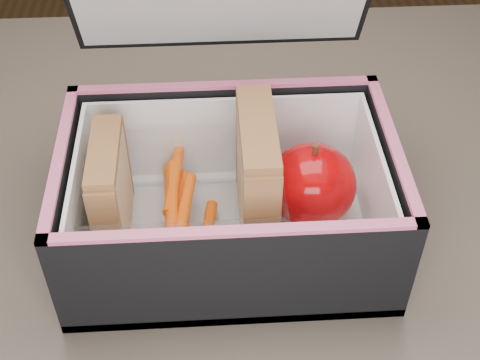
{
  "coord_description": "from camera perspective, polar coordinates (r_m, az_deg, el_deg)",
  "views": [
    {
      "loc": [
        -0.04,
        -0.42,
        1.21
      ],
      "look_at": [
        -0.02,
        -0.0,
        0.81
      ],
      "focal_mm": 50.0,
      "sensor_mm": 36.0,
      "label": 1
    }
  ],
  "objects": [
    {
      "name": "kitchen_table",
      "position": [
        0.69,
        1.64,
        -9.22
      ],
      "size": [
        1.2,
        0.8,
        0.75
      ],
      "color": "brown",
      "rests_on": "ground"
    },
    {
      "name": "lunch_bag",
      "position": [
        0.57,
        -0.96,
        -0.7
      ],
      "size": [
        0.28,
        0.26,
        0.27
      ],
      "color": "black",
      "rests_on": "kitchen_table"
    },
    {
      "name": "plastic_tub",
      "position": [
        0.58,
        -4.7,
        -1.81
      ],
      "size": [
        0.17,
        0.12,
        0.07
      ],
      "primitive_type": null,
      "color": "white",
      "rests_on": "lunch_bag"
    },
    {
      "name": "sandwich_left",
      "position": [
        0.58,
        -10.96,
        -0.88
      ],
      "size": [
        0.02,
        0.09,
        0.1
      ],
      "color": "tan",
      "rests_on": "plastic_tub"
    },
    {
      "name": "sandwich_right",
      "position": [
        0.57,
        1.44,
        0.27
      ],
      "size": [
        0.03,
        0.1,
        0.12
      ],
      "color": "tan",
      "rests_on": "plastic_tub"
    },
    {
      "name": "carrot_sticks",
      "position": [
        0.59,
        -5.25,
        -2.92
      ],
      "size": [
        0.05,
        0.14,
        0.03
      ],
      "color": "#E94910",
      "rests_on": "plastic_tub"
    },
    {
      "name": "paper_napkin",
      "position": [
        0.62,
        6.03,
        -2.68
      ],
      "size": [
        0.09,
        0.09,
        0.01
      ],
      "primitive_type": "cube",
      "rotation": [
        0.0,
        0.0,
        -0.16
      ],
      "color": "white",
      "rests_on": "lunch_bag"
    },
    {
      "name": "red_apple",
      "position": [
        0.59,
        6.15,
        -0.39
      ],
      "size": [
        0.09,
        0.09,
        0.08
      ],
      "rotation": [
        0.0,
        0.0,
        -0.2
      ],
      "color": "#850105",
      "rests_on": "paper_napkin"
    }
  ]
}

